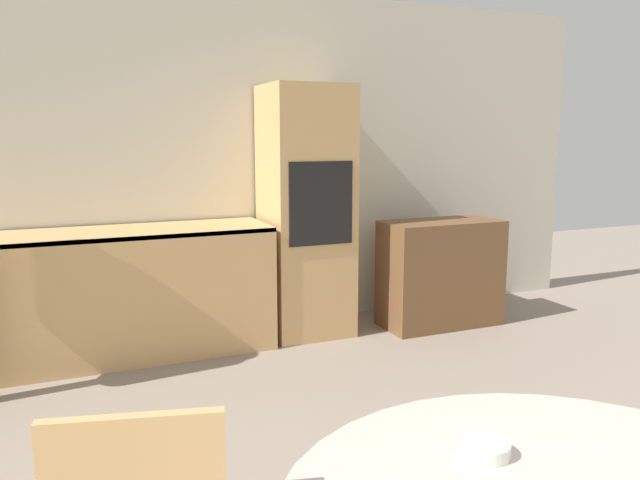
{
  "coord_description": "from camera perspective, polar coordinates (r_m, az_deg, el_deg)",
  "views": [
    {
      "loc": [
        -1.07,
        0.51,
        1.53
      ],
      "look_at": [
        -0.03,
        2.94,
        1.08
      ],
      "focal_mm": 35.0,
      "sensor_mm": 36.0,
      "label": 1
    }
  ],
  "objects": [
    {
      "name": "oven_unit",
      "position": [
        4.73,
        -1.3,
        2.59
      ],
      "size": [
        0.61,
        0.59,
        1.88
      ],
      "color": "tan",
      "rests_on": "ground_plane"
    },
    {
      "name": "sideboard",
      "position": [
        5.1,
        10.95,
        -2.99
      ],
      "size": [
        0.95,
        0.45,
        0.85
      ],
      "color": "brown",
      "rests_on": "ground_plane"
    },
    {
      "name": "bowl_near",
      "position": [
        1.71,
        14.84,
        -17.97
      ],
      "size": [
        0.13,
        0.13,
        0.04
      ],
      "color": "silver",
      "rests_on": "dining_table"
    },
    {
      "name": "wall_back",
      "position": [
        4.82,
        -10.4,
        6.83
      ],
      "size": [
        6.85,
        0.05,
        2.6
      ],
      "color": "beige",
      "rests_on": "ground_plane"
    },
    {
      "name": "kitchen_counter",
      "position": [
        4.48,
        -23.21,
        -4.94
      ],
      "size": [
        2.91,
        0.6,
        0.88
      ],
      "color": "tan",
      "rests_on": "ground_plane"
    }
  ]
}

